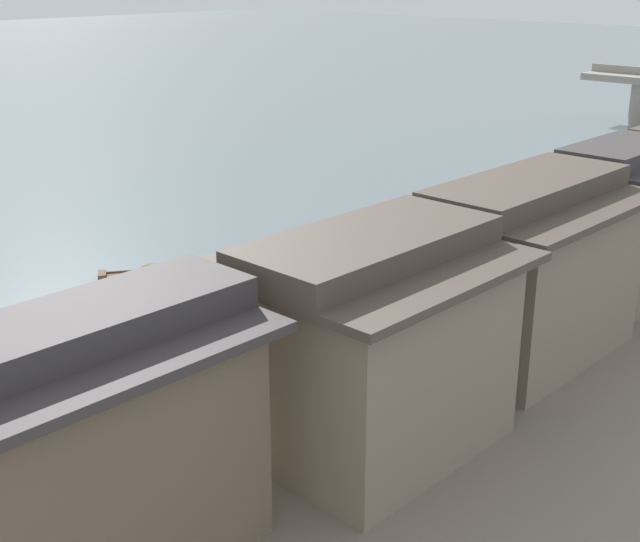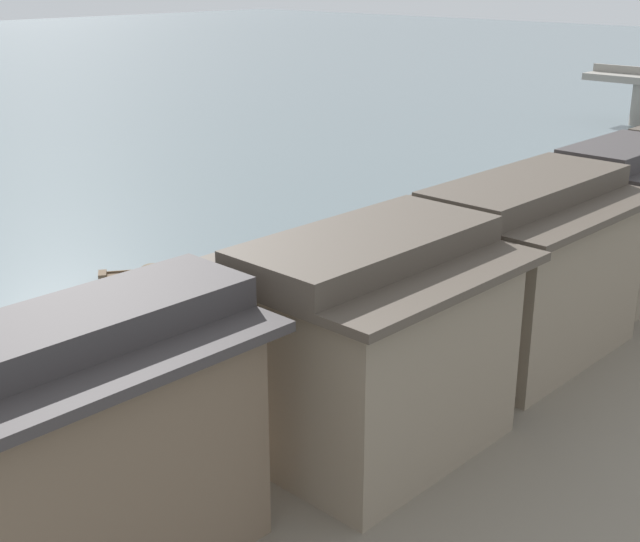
% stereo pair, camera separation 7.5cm
% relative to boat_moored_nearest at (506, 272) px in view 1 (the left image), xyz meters
% --- Properties ---
extents(boat_moored_nearest, '(1.42, 4.86, 0.78)m').
position_rel_boat_moored_nearest_xyz_m(boat_moored_nearest, '(0.00, 0.00, 0.00)').
color(boat_moored_nearest, '#423328').
rests_on(boat_moored_nearest, ground).
extents(boat_moored_third, '(4.68, 4.94, 0.43)m').
position_rel_boat_moored_nearest_xyz_m(boat_moored_third, '(-7.73, -4.64, -0.13)').
color(boat_moored_third, '#232326').
rests_on(boat_moored_third, ground).
extents(boat_moored_far, '(2.87, 4.93, 0.55)m').
position_rel_boat_moored_nearest_xyz_m(boat_moored_far, '(-2.68, 12.01, -0.09)').
color(boat_moored_far, '#33281E').
rests_on(boat_moored_far, ground).
extents(boat_midriver_drifting, '(3.45, 4.48, 0.66)m').
position_rel_boat_moored_nearest_xyz_m(boat_midriver_drifting, '(-11.71, -11.20, -0.05)').
color(boat_midriver_drifting, brown).
rests_on(boat_midriver_drifting, ground).
extents(boat_midriver_upstream, '(1.04, 4.92, 0.37)m').
position_rel_boat_moored_nearest_xyz_m(boat_midriver_upstream, '(-0.78, -15.79, -0.15)').
color(boat_midriver_upstream, brown).
rests_on(boat_midriver_upstream, ground).
extents(boat_upstream_distant, '(1.44, 3.66, 0.51)m').
position_rel_boat_moored_nearest_xyz_m(boat_upstream_distant, '(0.05, -22.66, -0.10)').
color(boat_upstream_distant, brown).
rests_on(boat_upstream_distant, ground).
extents(boat_crossing_west, '(1.59, 3.86, 0.75)m').
position_rel_boat_moored_nearest_xyz_m(boat_crossing_west, '(0.03, -7.33, 0.01)').
color(boat_crossing_west, brown).
rests_on(boat_crossing_west, ground).
extents(house_waterfront_nearest, '(5.16, 8.03, 6.14)m').
position_rel_boat_moored_nearest_xyz_m(house_waterfront_nearest, '(4.60, -24.53, 3.51)').
color(house_waterfront_nearest, '#75604C').
rests_on(house_waterfront_nearest, riverbank_right).
extents(house_waterfront_second, '(6.78, 7.52, 6.14)m').
position_rel_boat_moored_nearest_xyz_m(house_waterfront_second, '(5.42, -16.22, 3.51)').
color(house_waterfront_second, gray).
rests_on(house_waterfront_second, riverbank_right).
extents(house_waterfront_tall, '(6.43, 8.31, 6.14)m').
position_rel_boat_moored_nearest_xyz_m(house_waterfront_tall, '(5.24, -7.96, 3.51)').
color(house_waterfront_tall, gray).
rests_on(house_waterfront_tall, riverbank_right).
extents(house_waterfront_narrow, '(5.85, 5.82, 6.14)m').
position_rel_boat_moored_nearest_xyz_m(house_waterfront_narrow, '(4.95, -0.32, 3.53)').
color(house_waterfront_narrow, gray).
rests_on(house_waterfront_narrow, riverbank_right).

